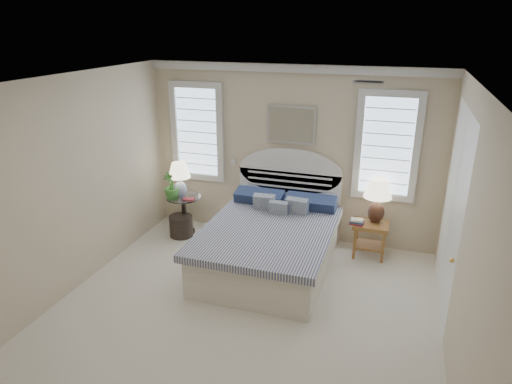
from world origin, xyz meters
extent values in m
cube|color=beige|center=(0.00, 0.00, 0.00)|extent=(4.50, 5.00, 0.01)
cube|color=silver|center=(0.00, 0.00, 2.70)|extent=(4.50, 5.00, 0.01)
cube|color=#C5B494|center=(0.00, 2.50, 1.35)|extent=(4.50, 0.02, 2.70)
cube|color=#C5B494|center=(-2.25, 0.00, 1.35)|extent=(0.02, 5.00, 2.70)
cube|color=#C5B494|center=(2.25, 0.00, 1.35)|extent=(0.02, 5.00, 2.70)
cube|color=silver|center=(0.00, 2.46, 2.64)|extent=(4.50, 0.08, 0.12)
cube|color=#B2B2B2|center=(1.20, 0.80, 2.68)|extent=(0.30, 0.20, 0.02)
cube|color=silver|center=(-0.95, 2.48, 1.15)|extent=(0.08, 0.01, 0.12)
cube|color=silver|center=(-1.55, 2.48, 1.60)|extent=(0.90, 0.06, 1.60)
cube|color=silver|center=(1.40, 2.48, 1.60)|extent=(0.90, 0.06, 1.60)
cube|color=silver|center=(0.00, 2.46, 1.82)|extent=(0.74, 0.04, 0.58)
cube|color=white|center=(2.23, 1.20, 1.20)|extent=(0.02, 1.80, 2.40)
cube|color=beige|center=(0.00, 1.33, 0.28)|extent=(1.60, 2.10, 0.55)
cube|color=navy|center=(0.00, 1.28, 0.59)|extent=(1.72, 2.15, 0.10)
cube|color=silver|center=(0.00, 2.44, 0.55)|extent=(1.62, 0.08, 1.10)
cube|color=#1F2D4F|center=(-0.40, 2.16, 0.73)|extent=(0.75, 0.31, 0.23)
cube|color=#1F2D4F|center=(0.40, 2.16, 0.73)|extent=(0.75, 0.31, 0.23)
cube|color=#344976|center=(-0.25, 1.93, 0.71)|extent=(0.33, 0.20, 0.34)
cube|color=#344976|center=(0.25, 1.93, 0.71)|extent=(0.33, 0.20, 0.34)
cube|color=#344976|center=(0.00, 1.83, 0.69)|extent=(0.28, 0.14, 0.29)
cylinder|color=black|center=(-1.65, 2.05, 0.01)|extent=(0.32, 0.32, 0.03)
cylinder|color=black|center=(-1.65, 2.05, 0.30)|extent=(0.08, 0.08, 0.60)
cylinder|color=silver|center=(-1.65, 2.05, 0.62)|extent=(0.56, 0.56, 0.02)
cube|color=olive|center=(1.30, 2.15, 0.50)|extent=(0.50, 0.40, 0.06)
cube|color=olive|center=(1.30, 2.15, 0.18)|extent=(0.44, 0.34, 0.03)
cube|color=olive|center=(1.10, 2.00, 0.23)|extent=(0.04, 0.04, 0.47)
cube|color=olive|center=(1.10, 2.30, 0.23)|extent=(0.04, 0.04, 0.47)
cube|color=olive|center=(1.50, 2.00, 0.23)|extent=(0.04, 0.04, 0.47)
cube|color=olive|center=(1.50, 2.30, 0.23)|extent=(0.04, 0.04, 0.47)
cylinder|color=black|center=(-1.65, 1.91, 0.17)|extent=(0.43, 0.43, 0.34)
cylinder|color=silver|center=(-1.68, 2.02, 0.64)|extent=(0.15, 0.15, 0.03)
ellipsoid|color=silver|center=(-1.68, 2.02, 0.76)|extent=(0.28, 0.28, 0.27)
cylinder|color=gold|center=(-1.68, 2.02, 0.92)|extent=(0.04, 0.04, 0.10)
cylinder|color=black|center=(1.35, 2.24, 0.55)|extent=(0.17, 0.17, 0.03)
ellipsoid|color=black|center=(1.35, 2.24, 0.68)|extent=(0.32, 0.32, 0.31)
cylinder|color=gold|center=(1.35, 2.24, 0.87)|extent=(0.04, 0.04, 0.11)
imported|color=#327D39|center=(-1.77, 1.90, 0.85)|extent=(0.32, 0.32, 0.44)
cube|color=maroon|center=(-1.50, 1.95, 0.64)|extent=(0.19, 0.15, 0.02)
cube|color=maroon|center=(1.10, 2.05, 0.54)|extent=(0.19, 0.14, 0.03)
cube|color=navy|center=(1.10, 2.05, 0.57)|extent=(0.18, 0.13, 0.03)
cube|color=beige|center=(1.10, 2.05, 0.60)|extent=(0.17, 0.12, 0.03)
camera|label=1|loc=(1.58, -4.08, 3.26)|focal=32.00mm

